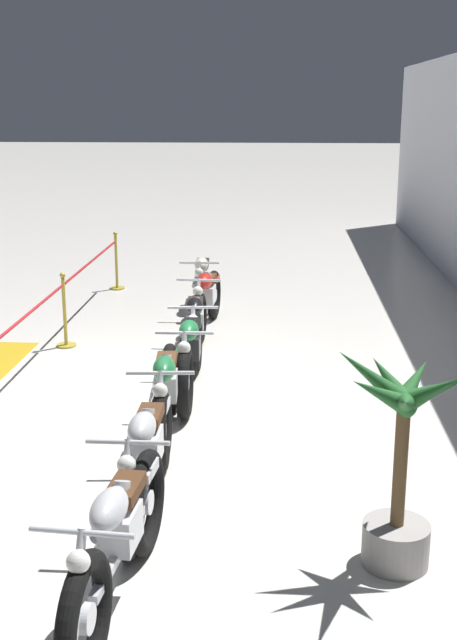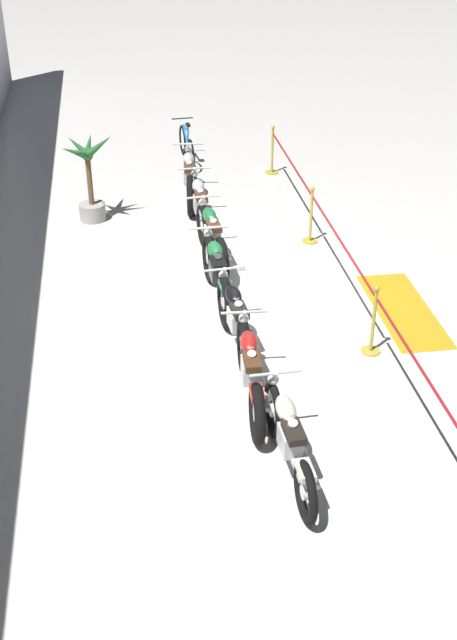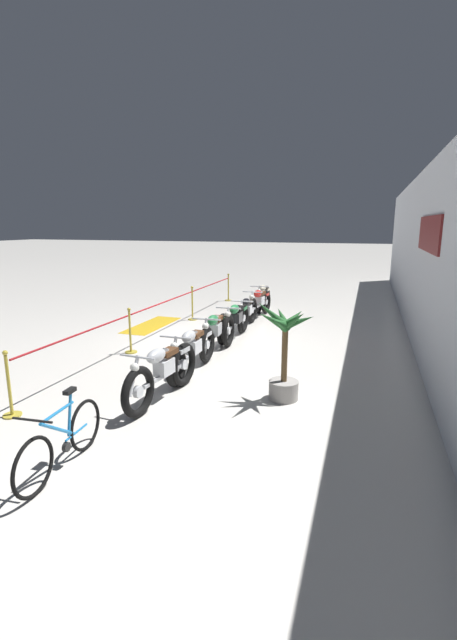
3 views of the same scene
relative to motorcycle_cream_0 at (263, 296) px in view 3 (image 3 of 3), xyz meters
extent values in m
plane|color=silver|center=(4.10, -0.49, -0.47)|extent=(120.00, 120.00, 0.00)
cube|color=silver|center=(4.10, 4.64, 1.63)|extent=(28.00, 0.25, 4.20)
cube|color=maroon|center=(4.73, 4.49, 2.24)|extent=(3.10, 0.04, 0.70)
torus|color=black|center=(0.71, 0.03, -0.12)|extent=(0.70, 0.13, 0.70)
torus|color=black|center=(-0.73, -0.03, -0.12)|extent=(0.70, 0.13, 0.70)
cylinder|color=silver|center=(0.71, 0.03, -0.12)|extent=(0.17, 0.09, 0.17)
cylinder|color=silver|center=(-0.73, -0.03, -0.12)|extent=(0.17, 0.09, 0.17)
cylinder|color=silver|center=(0.80, 0.03, 0.16)|extent=(0.31, 0.07, 0.59)
cube|color=silver|center=(-0.06, 0.00, 0.04)|extent=(0.37, 0.23, 0.26)
cylinder|color=silver|center=(-0.02, 0.00, 0.24)|extent=(0.18, 0.12, 0.24)
cylinder|color=silver|center=(-0.10, 0.00, 0.24)|extent=(0.18, 0.12, 0.24)
cylinder|color=silver|center=(-0.35, -0.15, -0.10)|extent=(0.70, 0.10, 0.07)
cube|color=#ADAFB5|center=(-0.01, 0.00, -0.10)|extent=(1.15, 0.10, 0.06)
ellipsoid|color=beige|center=(0.17, 0.01, 0.30)|extent=(0.47, 0.24, 0.22)
cube|color=black|center=(-0.19, 0.00, 0.26)|extent=(0.41, 0.22, 0.09)
cube|color=beige|center=(-0.68, -0.02, 0.13)|extent=(0.33, 0.17, 0.08)
cylinder|color=silver|center=(0.69, 0.03, 0.43)|extent=(0.06, 0.62, 0.04)
sphere|color=silver|center=(0.77, 0.03, 0.29)|extent=(0.14, 0.14, 0.14)
torus|color=black|center=(2.09, 0.16, -0.09)|extent=(0.77, 0.18, 0.76)
torus|color=black|center=(0.62, 0.25, -0.09)|extent=(0.77, 0.18, 0.76)
cylinder|color=silver|center=(2.09, 0.16, -0.09)|extent=(0.18, 0.09, 0.18)
cylinder|color=silver|center=(0.62, 0.25, -0.09)|extent=(0.18, 0.09, 0.18)
cylinder|color=silver|center=(2.18, 0.15, 0.20)|extent=(0.31, 0.07, 0.59)
cube|color=silver|center=(1.31, 0.21, 0.07)|extent=(0.37, 0.24, 0.26)
cylinder|color=silver|center=(1.35, 0.20, 0.27)|extent=(0.19, 0.12, 0.24)
cylinder|color=silver|center=(1.27, 0.21, 0.27)|extent=(0.19, 0.12, 0.24)
cylinder|color=silver|center=(1.00, 0.08, -0.07)|extent=(0.70, 0.11, 0.07)
cube|color=#ADAFB5|center=(1.36, 0.20, -0.07)|extent=(1.18, 0.13, 0.06)
ellipsoid|color=#B21E19|center=(1.54, 0.19, 0.33)|extent=(0.47, 0.25, 0.22)
cube|color=#4C2D19|center=(1.18, 0.21, 0.29)|extent=(0.41, 0.22, 0.09)
cube|color=#B21E19|center=(0.67, 0.24, 0.18)|extent=(0.33, 0.18, 0.08)
cylinder|color=silver|center=(2.07, 0.16, 0.46)|extent=(0.07, 0.62, 0.04)
sphere|color=silver|center=(2.15, 0.15, 0.32)|extent=(0.14, 0.14, 0.14)
torus|color=black|center=(3.43, 0.23, -0.14)|extent=(0.67, 0.15, 0.67)
torus|color=black|center=(1.91, 0.11, -0.14)|extent=(0.67, 0.15, 0.67)
cylinder|color=silver|center=(3.43, 0.23, -0.14)|extent=(0.16, 0.09, 0.16)
cylinder|color=silver|center=(1.91, 0.11, -0.14)|extent=(0.16, 0.09, 0.16)
cylinder|color=silver|center=(3.52, 0.24, 0.15)|extent=(0.31, 0.08, 0.59)
cube|color=silver|center=(2.62, 0.17, 0.02)|extent=(0.38, 0.25, 0.26)
cylinder|color=silver|center=(2.66, 0.17, 0.22)|extent=(0.19, 0.12, 0.24)
cylinder|color=silver|center=(2.58, 0.16, 0.22)|extent=(0.19, 0.12, 0.24)
cylinder|color=silver|center=(2.34, 0.00, -0.12)|extent=(0.70, 0.12, 0.07)
cube|color=#ADAFB5|center=(2.67, 0.17, -0.12)|extent=(1.22, 0.15, 0.06)
ellipsoid|color=black|center=(2.85, 0.18, 0.28)|extent=(0.48, 0.25, 0.22)
cube|color=black|center=(2.49, 0.16, 0.24)|extent=(0.41, 0.23, 0.09)
cube|color=black|center=(1.96, 0.12, 0.11)|extent=(0.33, 0.18, 0.08)
cylinder|color=silver|center=(3.41, 0.23, 0.41)|extent=(0.08, 0.62, 0.04)
sphere|color=silver|center=(3.49, 0.23, 0.27)|extent=(0.14, 0.14, 0.14)
torus|color=black|center=(4.76, 0.28, -0.07)|extent=(0.79, 0.16, 0.79)
torus|color=black|center=(3.27, 0.23, -0.07)|extent=(0.79, 0.16, 0.79)
cylinder|color=silver|center=(4.76, 0.28, -0.07)|extent=(0.19, 0.09, 0.18)
cylinder|color=silver|center=(3.27, 0.23, -0.07)|extent=(0.19, 0.09, 0.18)
cylinder|color=silver|center=(4.85, 0.28, 0.21)|extent=(0.30, 0.07, 0.59)
cube|color=#2D2D30|center=(3.97, 0.26, 0.09)|extent=(0.37, 0.23, 0.26)
cylinder|color=#2D2D30|center=(4.01, 0.26, 0.29)|extent=(0.18, 0.12, 0.24)
cylinder|color=#2D2D30|center=(3.92, 0.25, 0.29)|extent=(0.18, 0.12, 0.24)
cylinder|color=silver|center=(3.67, 0.11, -0.05)|extent=(0.70, 0.09, 0.07)
cube|color=#47474C|center=(4.02, 0.26, -0.05)|extent=(1.20, 0.10, 0.06)
ellipsoid|color=#1E6B38|center=(4.20, 0.26, 0.35)|extent=(0.47, 0.23, 0.22)
cube|color=black|center=(3.84, 0.25, 0.31)|extent=(0.41, 0.21, 0.09)
cube|color=#1E6B38|center=(3.32, 0.23, 0.20)|extent=(0.32, 0.17, 0.08)
cylinder|color=silver|center=(4.74, 0.28, 0.48)|extent=(0.06, 0.62, 0.04)
sphere|color=silver|center=(4.82, 0.28, 0.34)|extent=(0.14, 0.14, 0.14)
torus|color=black|center=(6.06, 0.22, -0.08)|extent=(0.79, 0.19, 0.78)
torus|color=black|center=(4.65, 0.10, -0.08)|extent=(0.79, 0.19, 0.78)
cylinder|color=silver|center=(6.06, 0.22, -0.08)|extent=(0.19, 0.09, 0.18)
cylinder|color=silver|center=(4.65, 0.10, -0.08)|extent=(0.19, 0.09, 0.18)
cylinder|color=silver|center=(6.15, 0.22, 0.21)|extent=(0.31, 0.08, 0.59)
cube|color=silver|center=(5.30, 0.16, 0.08)|extent=(0.38, 0.25, 0.26)
cylinder|color=silver|center=(5.35, 0.16, 0.28)|extent=(0.19, 0.12, 0.24)
cylinder|color=silver|center=(5.26, 0.15, 0.28)|extent=(0.19, 0.12, 0.24)
cylinder|color=silver|center=(5.02, -0.01, -0.06)|extent=(0.70, 0.13, 0.07)
cube|color=black|center=(5.35, 0.16, -0.06)|extent=(1.13, 0.15, 0.06)
ellipsoid|color=#1E6B38|center=(5.53, 0.17, 0.34)|extent=(0.48, 0.26, 0.22)
cube|color=#4C2D19|center=(5.17, 0.15, 0.30)|extent=(0.41, 0.23, 0.09)
cube|color=#1E6B38|center=(4.70, 0.11, 0.20)|extent=(0.33, 0.19, 0.08)
cylinder|color=silver|center=(6.04, 0.21, 0.47)|extent=(0.09, 0.62, 0.04)
sphere|color=silver|center=(6.12, 0.22, 0.33)|extent=(0.14, 0.14, 0.14)
torus|color=black|center=(7.53, 0.20, -0.10)|extent=(0.73, 0.13, 0.73)
torus|color=black|center=(5.99, 0.20, -0.10)|extent=(0.73, 0.13, 0.73)
cylinder|color=silver|center=(7.53, 0.20, -0.10)|extent=(0.17, 0.08, 0.17)
cylinder|color=silver|center=(5.99, 0.20, -0.10)|extent=(0.17, 0.08, 0.17)
cylinder|color=silver|center=(7.62, 0.20, 0.18)|extent=(0.30, 0.06, 0.59)
cube|color=silver|center=(6.71, 0.20, 0.06)|extent=(0.36, 0.22, 0.26)
cylinder|color=silver|center=(6.75, 0.20, 0.26)|extent=(0.18, 0.11, 0.24)
cylinder|color=silver|center=(6.67, 0.20, 0.26)|extent=(0.18, 0.11, 0.24)
cylinder|color=silver|center=(6.41, 0.06, -0.08)|extent=(0.70, 0.07, 0.07)
cube|color=#ADAFB5|center=(6.76, 0.20, -0.08)|extent=(1.24, 0.06, 0.06)
ellipsoid|color=#B7BABF|center=(6.94, 0.20, 0.32)|extent=(0.46, 0.22, 0.22)
cube|color=#4C2D19|center=(6.58, 0.20, 0.28)|extent=(0.40, 0.20, 0.09)
cube|color=#B7BABF|center=(6.04, 0.20, 0.15)|extent=(0.32, 0.16, 0.08)
cylinder|color=silver|center=(7.51, 0.20, 0.45)|extent=(0.04, 0.62, 0.04)
sphere|color=silver|center=(7.59, 0.20, 0.31)|extent=(0.14, 0.14, 0.14)
torus|color=black|center=(8.86, 0.18, -0.07)|extent=(0.81, 0.20, 0.80)
torus|color=black|center=(7.44, 0.30, -0.07)|extent=(0.81, 0.20, 0.80)
cylinder|color=silver|center=(8.86, 0.18, -0.07)|extent=(0.19, 0.10, 0.19)
cylinder|color=silver|center=(7.44, 0.30, -0.07)|extent=(0.19, 0.10, 0.19)
cylinder|color=silver|center=(8.95, 0.17, 0.21)|extent=(0.31, 0.08, 0.59)
cube|color=silver|center=(8.10, 0.25, 0.09)|extent=(0.38, 0.25, 0.26)
cylinder|color=silver|center=(8.14, 0.24, 0.29)|extent=(0.19, 0.13, 0.24)
cylinder|color=silver|center=(8.06, 0.25, 0.29)|extent=(0.19, 0.13, 0.24)
cylinder|color=silver|center=(7.79, 0.13, -0.05)|extent=(0.70, 0.13, 0.07)
cube|color=#ADAFB5|center=(8.15, 0.24, -0.05)|extent=(1.14, 0.16, 0.06)
ellipsoid|color=#B7BABF|center=(8.33, 0.23, 0.35)|extent=(0.48, 0.26, 0.22)
cube|color=#4C2D19|center=(7.97, 0.26, 0.31)|extent=(0.42, 0.23, 0.09)
cube|color=#B7BABF|center=(7.49, 0.30, 0.22)|extent=(0.33, 0.19, 0.08)
cylinder|color=silver|center=(8.84, 0.18, 0.48)|extent=(0.09, 0.62, 0.04)
sphere|color=silver|center=(8.92, 0.17, 0.34)|extent=(0.14, 0.14, 0.14)
torus|color=black|center=(10.95, 0.10, -0.13)|extent=(0.67, 0.10, 0.67)
torus|color=black|center=(9.94, 0.02, -0.13)|extent=(0.67, 0.10, 0.67)
cylinder|color=#1E75B7|center=(10.49, 0.06, 0.09)|extent=(0.60, 0.09, 0.43)
cylinder|color=#1E75B7|center=(10.44, 0.06, 0.29)|extent=(0.55, 0.08, 0.04)
cylinder|color=#1E75B7|center=(10.24, 0.04, 0.17)|extent=(0.15, 0.05, 0.55)
cube|color=black|center=(10.20, 0.04, 0.45)|extent=(0.19, 0.09, 0.05)
cylinder|color=#1E75B7|center=(10.14, 0.03, -0.13)|extent=(0.46, 0.07, 0.03)
cylinder|color=black|center=(10.89, 0.09, 0.39)|extent=(0.07, 0.48, 0.03)
cylinder|color=black|center=(10.36, 0.05, -0.21)|extent=(0.12, 0.06, 0.12)
cylinder|color=gray|center=(7.51, 2.16, -0.31)|extent=(0.50, 0.50, 0.32)
cylinder|color=brown|center=(7.51, 2.16, 0.33)|extent=(0.10, 0.10, 0.95)
cone|color=#235B28|center=(7.78, 2.13, 0.91)|extent=(0.67, 0.26, 0.38)
cone|color=#235B28|center=(7.64, 2.31, 0.93)|extent=(0.43, 0.48, 0.49)
cone|color=#235B28|center=(7.47, 2.37, 0.89)|extent=(0.22, 0.53, 0.36)
cone|color=#235B28|center=(7.33, 2.25, 0.89)|extent=(0.52, 0.38, 0.39)
cone|color=#235B28|center=(7.35, 2.08, 0.91)|extent=(0.48, 0.36, 0.41)
cone|color=#235B28|center=(7.49, 1.94, 0.97)|extent=(0.19, 0.59, 0.51)
cone|color=#235B28|center=(7.64, 1.99, 0.91)|extent=(0.40, 0.52, 0.45)
cylinder|color=gold|center=(-1.31, -1.69, -0.46)|extent=(0.28, 0.28, 0.03)
cylinder|color=gold|center=(-1.31, -1.69, 0.03)|extent=(0.05, 0.05, 0.95)
sphere|color=gold|center=(-1.31, -1.69, 0.55)|extent=(0.08, 0.08, 0.08)
cylinder|color=maroon|center=(0.49, -1.69, 0.41)|extent=(3.44, 0.04, 0.04)
cylinder|color=maroon|center=(4.11, -1.69, 0.41)|extent=(3.52, 0.04, 0.04)
cylinder|color=maroon|center=(7.70, -1.69, 0.41)|extent=(3.38, 0.04, 0.04)
cylinder|color=gold|center=(2.28, -1.69, -0.46)|extent=(0.28, 0.28, 0.03)
cylinder|color=gold|center=(2.28, -1.69, 0.03)|extent=(0.05, 0.05, 0.95)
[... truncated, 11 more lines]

